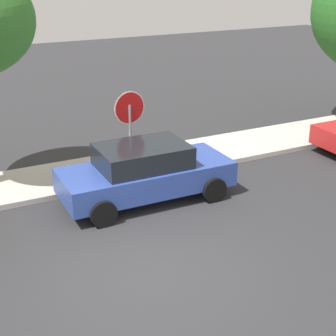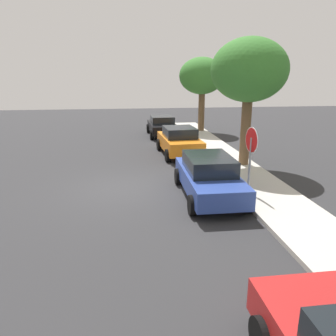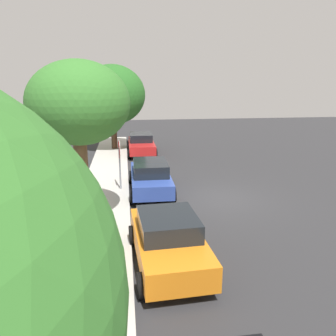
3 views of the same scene
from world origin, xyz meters
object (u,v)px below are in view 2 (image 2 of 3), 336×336
object	(u,v)px
parked_car_orange	(179,141)
street_tree_near_corner	(249,71)
stop_sign	(251,149)
street_tree_far	(202,77)
parked_car_black	(162,126)
parked_car_blue	(209,176)

from	to	relation	value
parked_car_orange	street_tree_near_corner	size ratio (longest dim) A/B	0.70
stop_sign	street_tree_far	xyz separation A→B (m)	(-13.34, 1.33, 2.29)
parked_car_orange	street_tree_far	xyz separation A→B (m)	(-6.83, 2.72, 3.26)
parked_car_black	street_tree_near_corner	distance (m)	9.73
parked_car_orange	street_tree_near_corner	distance (m)	5.20
parked_car_blue	parked_car_orange	world-z (taller)	parked_car_orange
parked_car_blue	parked_car_orange	xyz separation A→B (m)	(-6.30, 0.00, 0.00)
parked_car_orange	street_tree_far	size ratio (longest dim) A/B	0.74
street_tree_near_corner	street_tree_far	xyz separation A→B (m)	(-9.65, 0.16, -0.29)
parked_car_black	street_tree_far	bearing A→B (deg)	109.62
parked_car_blue	street_tree_near_corner	size ratio (longest dim) A/B	0.76
parked_car_blue	parked_car_black	xyz separation A→B (m)	(-12.07, -0.27, -0.05)
parked_car_black	street_tree_far	distance (m)	4.59
stop_sign	parked_car_black	bearing A→B (deg)	-172.28
stop_sign	street_tree_far	world-z (taller)	street_tree_far
parked_car_orange	parked_car_black	world-z (taller)	parked_car_orange
street_tree_far	street_tree_near_corner	bearing A→B (deg)	-0.97
parked_car_black	parked_car_blue	bearing A→B (deg)	1.30
stop_sign	street_tree_near_corner	world-z (taller)	street_tree_near_corner
stop_sign	street_tree_near_corner	size ratio (longest dim) A/B	0.43
parked_car_blue	street_tree_far	size ratio (longest dim) A/B	0.81
street_tree_near_corner	street_tree_far	size ratio (longest dim) A/B	1.07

